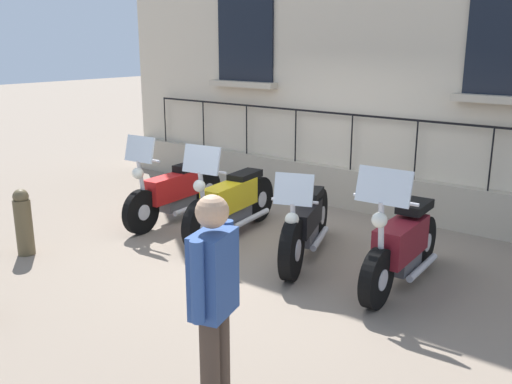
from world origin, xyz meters
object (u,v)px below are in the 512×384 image
motorcycle_maroon (402,247)px  pedestrian_walking (214,298)px  motorcycle_yellow (231,203)px  bollard (23,222)px  motorcycle_red (175,192)px  motorcycle_black (306,226)px

motorcycle_maroon → pedestrian_walking: (2.97, -0.07, 0.49)m
motorcycle_yellow → bollard: (2.20, -1.58, -0.02)m
motorcycle_red → motorcycle_black: size_ratio=1.04×
motorcycle_black → motorcycle_maroon: motorcycle_maroon is taller
motorcycle_red → motorcycle_maroon: motorcycle_maroon is taller
motorcycle_black → bollard: size_ratio=2.35×
motorcycle_yellow → motorcycle_red: bearing=-88.2°
motorcycle_black → pedestrian_walking: pedestrian_walking is taller
motorcycle_yellow → motorcycle_maroon: (0.16, 2.59, 0.00)m
motorcycle_black → pedestrian_walking: bearing=21.9°
motorcycle_maroon → motorcycle_black: bearing=-92.2°
bollard → pedestrian_walking: pedestrian_walking is taller
bollard → pedestrian_walking: (0.93, 4.10, 0.52)m
motorcycle_yellow → motorcycle_maroon: 2.60m
motorcycle_red → motorcycle_yellow: 1.09m
motorcycle_maroon → motorcycle_yellow: bearing=-93.5°
motorcycle_black → pedestrian_walking: 3.30m
motorcycle_maroon → pedestrian_walking: 3.01m
motorcycle_yellow → pedestrian_walking: 4.05m
motorcycle_red → motorcycle_black: bearing=88.2°
motorcycle_yellow → pedestrian_walking: bearing=38.8°
motorcycle_yellow → motorcycle_black: 1.31m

